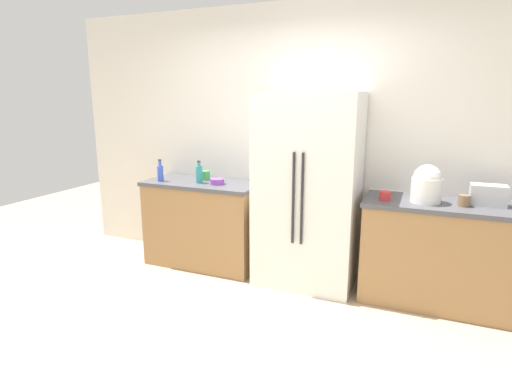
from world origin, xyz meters
TOP-DOWN VIEW (x-y plane):
  - ground_plane at (0.00, 0.00)m, footprint 10.48×10.48m
  - kitchen_back_panel at (0.00, 1.73)m, footprint 5.24×0.10m
  - counter_left at (-0.92, 1.38)m, footprint 1.22×0.61m
  - counter_right at (1.44, 1.38)m, footprint 1.39×0.61m
  - refrigerator at (0.22, 1.36)m, footprint 0.93×0.64m
  - toaster at (1.71, 1.42)m, footprint 0.27×0.15m
  - rice_cooker at (1.24, 1.33)m, footprint 0.24×0.24m
  - bottle_a at (-1.34, 1.23)m, footprint 0.06×0.06m
  - bottle_b at (-0.92, 1.30)m, footprint 0.07×0.07m
  - cup_a at (0.92, 1.28)m, footprint 0.10×0.10m
  - cup_b at (-0.95, 1.48)m, footprint 0.10×0.10m
  - cup_c at (1.53, 1.31)m, footprint 0.09×0.09m
  - bowl_a at (-0.72, 1.32)m, footprint 0.14×0.14m

SIDE VIEW (x-z plane):
  - ground_plane at x=0.00m, z-range 0.00..0.00m
  - counter_right at x=1.44m, z-range 0.00..0.91m
  - counter_left at x=-0.92m, z-range 0.00..0.91m
  - refrigerator at x=0.22m, z-range 0.00..1.81m
  - bowl_a at x=-0.72m, z-range 0.91..0.96m
  - cup_a at x=0.92m, z-range 0.91..0.98m
  - cup_c at x=1.53m, z-range 0.91..1.00m
  - cup_b at x=-0.95m, z-range 0.91..1.00m
  - toaster at x=1.71m, z-range 0.91..1.08m
  - bottle_a at x=-1.34m, z-range 0.88..1.11m
  - bottle_b at x=-0.92m, z-range 0.89..1.12m
  - rice_cooker at x=1.24m, z-range 0.90..1.22m
  - kitchen_back_panel at x=0.00m, z-range 0.00..2.66m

